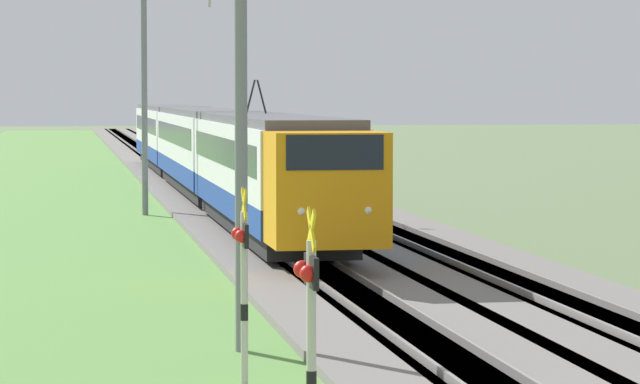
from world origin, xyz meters
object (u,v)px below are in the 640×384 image
Objects in this scene: passenger_train at (205,145)px; crossing_signal_aux at (243,269)px; crossing_signal_near at (310,322)px; catenary_mast_mid at (146,92)px; catenary_mast_near at (244,80)px.

crossing_signal_aux is (-42.36, 3.44, -0.43)m from passenger_train.
crossing_signal_near is 1.04× the size of crossing_signal_aux.
passenger_train reaches higher than crossing_signal_aux.
crossing_signal_near is 39.05m from catenary_mast_mid.
catenary_mast_near is at bearing -92.27° from crossing_signal_near.
passenger_train is at bearing -4.43° from catenary_mast_near.
catenary_mast_mid is (-9.38, 3.04, 2.29)m from passenger_train.
catenary_mast_mid is at bearing -0.00° from catenary_mast_near.
catenary_mast_mid reaches higher than crossing_signal_aux.
catenary_mast_near is at bearing -97.33° from crossing_signal_aux.
crossing_signal_near is at bearing 179.47° from catenary_mast_mid.
passenger_train is 10.12m from catenary_mast_mid.
crossing_signal_near is 0.35× the size of catenary_mast_near.
catenary_mast_near is 1.04× the size of catenary_mast_mid.
crossing_signal_near is 5.98m from crossing_signal_aux.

